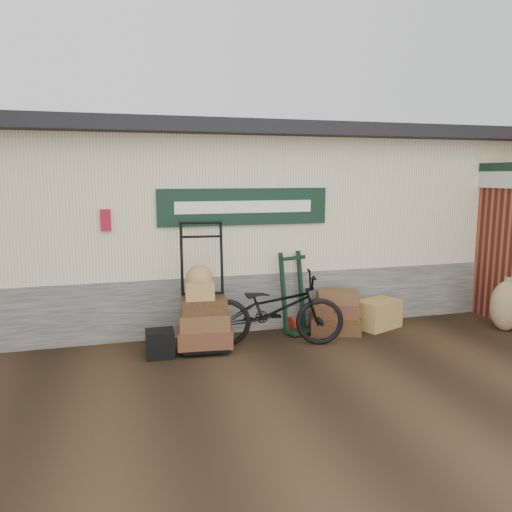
{
  "coord_description": "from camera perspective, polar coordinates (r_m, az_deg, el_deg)",
  "views": [
    {
      "loc": [
        -2.18,
        -6.28,
        2.42
      ],
      "look_at": [
        -0.14,
        0.9,
        1.21
      ],
      "focal_mm": 35.0,
      "sensor_mm": 36.0,
      "label": 1
    }
  ],
  "objects": [
    {
      "name": "suitcase_stack",
      "position": [
        7.85,
        9.01,
        -6.27
      ],
      "size": [
        0.87,
        0.69,
        0.67
      ],
      "primitive_type": null,
      "rotation": [
        0.0,
        0.0,
        -0.31
      ],
      "color": "#361C11",
      "rests_on": "ground"
    },
    {
      "name": "bicycle",
      "position": [
        7.14,
        2.0,
        -5.64
      ],
      "size": [
        1.16,
        2.13,
        1.18
      ],
      "primitive_type": "imported",
      "rotation": [
        0.0,
        0.0,
        1.33
      ],
      "color": "black",
      "rests_on": "ground"
    },
    {
      "name": "brick_outbuilding",
      "position": [
        10.22,
        26.6,
        1.98
      ],
      "size": [
        1.71,
        4.51,
        2.62
      ],
      "color": "maroon",
      "rests_on": "ground"
    },
    {
      "name": "green_barrow",
      "position": [
        7.72,
        4.37,
        -4.24
      ],
      "size": [
        0.55,
        0.51,
        1.25
      ],
      "primitive_type": null,
      "rotation": [
        0.0,
        0.0,
        0.33
      ],
      "color": "black",
      "rests_on": "ground"
    },
    {
      "name": "ground",
      "position": [
        7.08,
        3.13,
        -10.77
      ],
      "size": [
        80.0,
        80.0,
        0.0
      ],
      "primitive_type": "plane",
      "color": "black",
      "rests_on": "ground"
    },
    {
      "name": "wicker_hamper",
      "position": [
        8.27,
        13.77,
        -6.43
      ],
      "size": [
        0.81,
        0.68,
        0.45
      ],
      "primitive_type": "cube",
      "rotation": [
        0.0,
        0.0,
        0.39
      ],
      "color": "olive",
      "rests_on": "ground"
    },
    {
      "name": "station_building",
      "position": [
        9.31,
        -2.3,
        4.27
      ],
      "size": [
        14.4,
        4.1,
        3.2
      ],
      "color": "#4C4C47",
      "rests_on": "ground"
    },
    {
      "name": "burlap_sack_left",
      "position": [
        8.76,
        26.72,
        -5.1
      ],
      "size": [
        0.59,
        0.54,
        0.8
      ],
      "primitive_type": "ellipsoid",
      "rotation": [
        0.0,
        0.0,
        -0.28
      ],
      "color": "olive",
      "rests_on": "ground"
    },
    {
      "name": "black_trunk",
      "position": [
        6.91,
        -10.92,
        -9.8
      ],
      "size": [
        0.38,
        0.32,
        0.37
      ],
      "primitive_type": "cube",
      "rotation": [
        0.0,
        0.0,
        -0.02
      ],
      "color": "black",
      "rests_on": "ground"
    },
    {
      "name": "porter_trolley",
      "position": [
        7.03,
        -6.1,
        -3.27
      ],
      "size": [
        0.97,
        0.77,
        1.81
      ],
      "primitive_type": null,
      "rotation": [
        0.0,
        0.0,
        -0.11
      ],
      "color": "black",
      "rests_on": "ground"
    }
  ]
}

